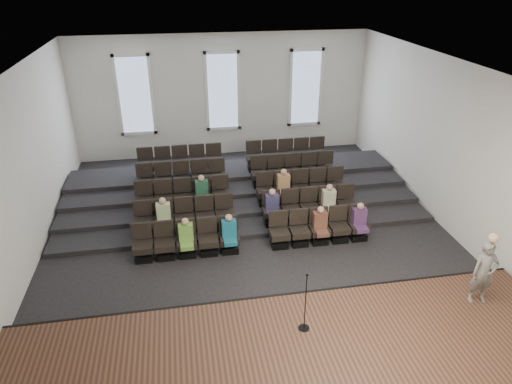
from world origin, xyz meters
The scene contains 14 objects.
ground centered at (0.00, 0.00, 0.00)m, with size 14.00×14.00×0.00m, color black.
ceiling centered at (0.00, 0.00, 5.01)m, with size 12.00×14.00×0.02m, color white.
wall_back centered at (0.00, 7.02, 2.50)m, with size 12.00×0.04×5.00m, color silver.
wall_front centered at (0.00, -7.02, 2.50)m, with size 12.00×0.04×5.00m, color silver.
wall_left centered at (-6.02, 0.00, 2.50)m, with size 0.04×14.00×5.00m, color silver.
wall_right centered at (6.02, 0.00, 2.50)m, with size 0.04×14.00×5.00m, color silver.
stage centered at (0.00, -5.10, 0.25)m, with size 11.80×3.60×0.50m, color #513322.
stage_lip centered at (0.00, -3.33, 0.25)m, with size 11.80×0.06×0.52m, color black.
risers centered at (0.00, 3.17, 0.20)m, with size 11.80×4.80×0.60m.
seating_rows centered at (0.00, 1.54, 0.68)m, with size 6.80×4.70×1.67m.
windows centered at (0.00, 6.95, 2.70)m, with size 8.44×0.10×3.24m.
audience centered at (0.35, 0.22, 0.80)m, with size 6.05×2.64×1.10m.
speaker centered at (4.49, -4.30, 1.27)m, with size 0.56×0.37×1.54m, color slate.
mic_stand centered at (0.37, -4.47, 0.92)m, with size 0.24×0.24×1.41m.
Camera 1 is at (-1.90, -11.48, 7.38)m, focal length 32.00 mm.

